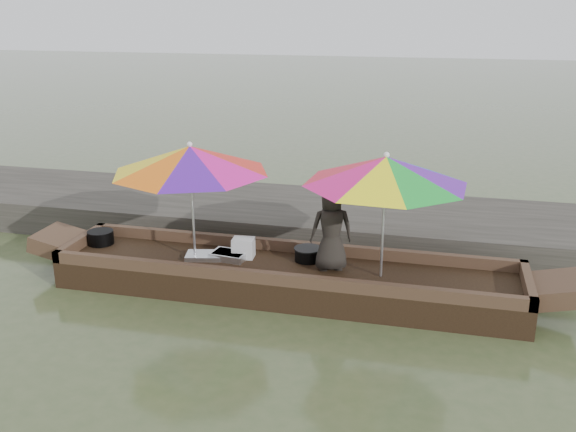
% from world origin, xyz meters
% --- Properties ---
extents(water, '(80.00, 80.00, 0.00)m').
position_xyz_m(water, '(0.00, 0.00, 0.00)').
color(water, '#3F4E2A').
rests_on(water, ground).
extents(dock, '(22.00, 2.20, 0.50)m').
position_xyz_m(dock, '(0.00, 2.20, 0.25)').
color(dock, '#2D2B26').
rests_on(dock, ground).
extents(boat_hull, '(5.92, 1.20, 0.35)m').
position_xyz_m(boat_hull, '(0.00, 0.00, 0.17)').
color(boat_hull, black).
rests_on(boat_hull, water).
extents(cooking_pot, '(0.36, 0.36, 0.19)m').
position_xyz_m(cooking_pot, '(-2.71, 0.19, 0.44)').
color(cooking_pot, black).
rests_on(cooking_pot, boat_hull).
extents(tray_crayfish, '(0.49, 0.37, 0.09)m').
position_xyz_m(tray_crayfish, '(-0.79, 0.09, 0.39)').
color(tray_crayfish, silver).
rests_on(tray_crayfish, boat_hull).
extents(tray_scallop, '(0.52, 0.41, 0.06)m').
position_xyz_m(tray_scallop, '(-1.13, 0.04, 0.38)').
color(tray_scallop, silver).
rests_on(tray_scallop, boat_hull).
extents(charcoal_grill, '(0.34, 0.34, 0.16)m').
position_xyz_m(charcoal_grill, '(0.22, 0.28, 0.43)').
color(charcoal_grill, black).
rests_on(charcoal_grill, boat_hull).
extents(supply_bag, '(0.30, 0.25, 0.26)m').
position_xyz_m(supply_bag, '(-0.63, 0.19, 0.48)').
color(supply_bag, silver).
rests_on(supply_bag, boat_hull).
extents(vendor, '(0.61, 0.50, 1.08)m').
position_xyz_m(vendor, '(0.56, 0.07, 0.89)').
color(vendor, black).
rests_on(vendor, boat_hull).
extents(umbrella_bow, '(2.02, 2.02, 1.55)m').
position_xyz_m(umbrella_bow, '(-1.23, 0.00, 1.12)').
color(umbrella_bow, red).
rests_on(umbrella_bow, boat_hull).
extents(umbrella_stern, '(2.50, 2.50, 1.55)m').
position_xyz_m(umbrella_stern, '(1.20, 0.00, 1.12)').
color(umbrella_stern, blue).
rests_on(umbrella_stern, boat_hull).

